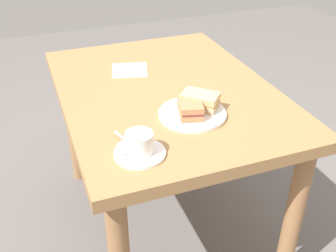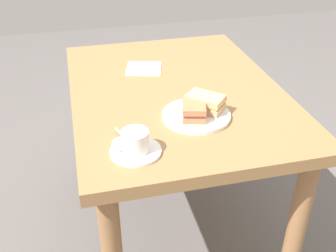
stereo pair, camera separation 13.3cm
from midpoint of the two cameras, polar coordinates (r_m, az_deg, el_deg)
name	(u,v)px [view 2 (the right image)]	position (r m, az deg, el deg)	size (l,w,h in m)	color
ground_plane	(174,219)	(2.06, 2.79, -12.91)	(6.00, 6.00, 0.00)	#645F5D
dining_table	(176,111)	(1.69, 3.33, 2.02)	(1.12, 0.83, 0.72)	#A17547
sandwich_plate	(196,115)	(1.44, 6.61, 1.40)	(0.24, 0.24, 0.01)	white
sandwich_front	(194,109)	(1.41, 6.40, 2.34)	(0.14, 0.11, 0.05)	#B47B4E
sandwich_back	(205,102)	(1.46, 7.87, 3.22)	(0.15, 0.15, 0.06)	#DCB183
coffee_saucer	(136,151)	(1.25, -1.52, -3.66)	(0.16, 0.16, 0.01)	white
coffee_cup	(135,140)	(1.23, -1.63, -2.14)	(0.09, 0.12, 0.07)	white
spoon	(124,137)	(1.30, -3.26, -1.69)	(0.10, 0.04, 0.01)	silver
napkin	(144,69)	(1.80, -1.28, 8.00)	(0.15, 0.15, 0.00)	white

